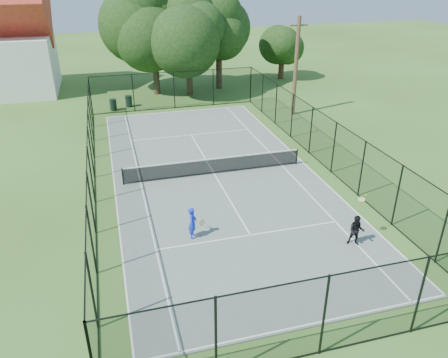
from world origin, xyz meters
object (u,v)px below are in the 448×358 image
object	(u,v)px
tennis_net	(214,165)
player_black	(356,231)
player_blue	(193,223)
utility_pole	(296,66)
trash_bin_left	(113,105)
trash_bin_right	(129,101)

from	to	relation	value
tennis_net	player_black	world-z (taller)	player_black
player_blue	utility_pole	bearing A→B (deg)	53.22
trash_bin_left	player_black	xyz separation A→B (m)	(8.87, -22.01, 0.29)
trash_bin_right	player_blue	bearing A→B (deg)	-86.73
player_black	tennis_net	bearing A→B (deg)	115.93
player_blue	tennis_net	bearing A→B (deg)	67.45
utility_pole	player_blue	bearing A→B (deg)	-126.78
tennis_net	utility_pole	xyz separation A→B (m)	(8.67, 9.00, 3.14)
tennis_net	utility_pole	size ratio (longest dim) A/B	1.38
trash_bin_left	trash_bin_right	bearing A→B (deg)	25.97
utility_pole	player_black	xyz separation A→B (m)	(-4.67, -17.23, -2.97)
utility_pole	player_black	distance (m)	18.10
trash_bin_right	utility_pole	bearing A→B (deg)	-23.80
tennis_net	player_blue	xyz separation A→B (m)	(-2.43, -5.86, 0.20)
trash_bin_left	player_blue	xyz separation A→B (m)	(2.44, -19.64, 0.32)
tennis_net	player_blue	bearing A→B (deg)	-112.55
tennis_net	player_black	size ratio (longest dim) A/B	4.84
player_blue	player_black	size ratio (longest dim) A/B	0.69
tennis_net	player_black	xyz separation A→B (m)	(4.00, -8.23, 0.17)
trash_bin_left	utility_pole	distance (m)	14.73
trash_bin_right	player_blue	distance (m)	20.30
trash_bin_left	player_black	distance (m)	23.74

